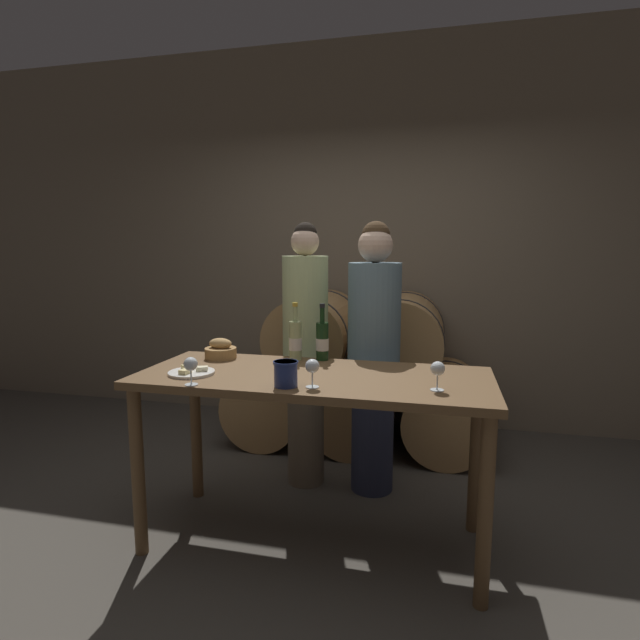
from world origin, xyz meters
The scene contains 14 objects.
ground_plane centered at (0.00, 0.00, 0.00)m, with size 10.00×10.00×0.00m, color #4C473F.
stone_wall_back centered at (0.00, 1.99, 1.60)m, with size 10.00×0.12×3.20m.
barrel_stack centered at (0.00, 1.41, 0.52)m, with size 1.96×0.91×1.16m.
tasting_table centered at (0.00, 0.00, 0.77)m, with size 1.74×0.72×0.89m.
person_left centered at (-0.21, 0.64, 0.86)m, with size 0.28×0.28×1.66m.
person_right centered at (0.22, 0.64, 0.86)m, with size 0.32×0.32×1.67m.
wine_bottle_red centered at (-0.03, 0.32, 1.00)m, with size 0.07×0.07×0.32m.
wine_bottle_white centered at (-0.17, 0.28, 1.00)m, with size 0.07×0.07×0.32m.
blue_crock centered at (-0.07, -0.24, 0.95)m, with size 0.11×0.11×0.12m.
bread_basket centered at (-0.59, 0.22, 0.93)m, with size 0.18×0.18×0.12m.
cheese_plate centered at (-0.59, -0.14, 0.90)m, with size 0.23×0.23×0.04m.
wine_glass_far_left centered at (-0.49, -0.32, 0.98)m, with size 0.06×0.06×0.13m.
wine_glass_left centered at (0.06, -0.23, 0.98)m, with size 0.06×0.06×0.13m.
wine_glass_center centered at (0.60, -0.15, 0.98)m, with size 0.06×0.06×0.13m.
Camera 1 is at (0.59, -2.33, 1.51)m, focal length 28.00 mm.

